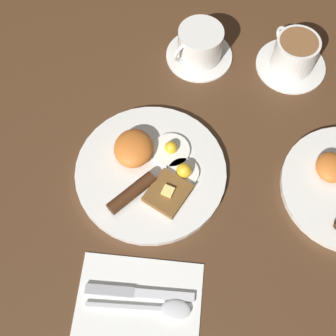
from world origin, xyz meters
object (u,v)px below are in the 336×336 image
at_px(teacup_far, 294,55).
at_px(knife, 133,292).
at_px(spoon, 165,309).
at_px(breakfast_plate_near, 150,170).
at_px(teacup_near, 200,46).

distance_m(teacup_far, knife, 0.59).
distance_m(knife, spoon, 0.06).
relative_size(teacup_far, knife, 0.80).
relative_size(breakfast_plate_near, teacup_near, 1.99).
xyz_separation_m(teacup_near, knife, (0.53, -0.07, -0.03)).
height_order(teacup_far, spoon, teacup_far).
height_order(breakfast_plate_near, spoon, breakfast_plate_near).
relative_size(teacup_near, knife, 0.77).
bearing_deg(knife, breakfast_plate_near, 88.52).
xyz_separation_m(knife, spoon, (0.02, 0.06, 0.00)).
bearing_deg(knife, teacup_near, 80.83).
height_order(teacup_near, knife, teacup_near).
height_order(breakfast_plate_near, knife, breakfast_plate_near).
relative_size(breakfast_plate_near, spoon, 1.62).
distance_m(teacup_far, spoon, 0.58).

